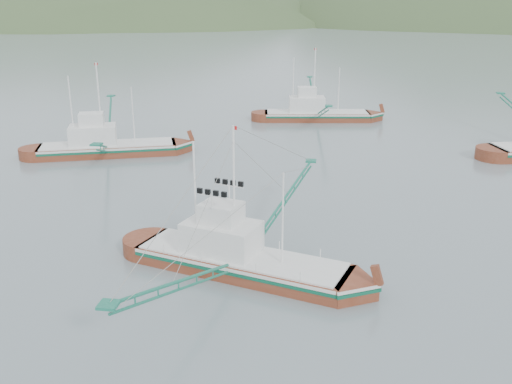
# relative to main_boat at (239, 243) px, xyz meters

# --- Properties ---
(ground) EXTENTS (1200.00, 1200.00, 0.00)m
(ground) POSITION_rel_main_boat_xyz_m (0.19, -0.10, -1.90)
(ground) COLOR slate
(ground) RESTS_ON ground
(main_boat) EXTENTS (13.86, 23.67, 9.83)m
(main_boat) POSITION_rel_main_boat_xyz_m (0.00, 0.00, 0.00)
(main_boat) COLOR maroon
(main_boat) RESTS_ON ground
(bg_boat_left) EXTENTS (14.86, 25.27, 10.56)m
(bg_boat_left) POSITION_rel_main_boat_xyz_m (-18.77, 25.44, 0.15)
(bg_boat_left) COLOR maroon
(bg_boat_left) RESTS_ON ground
(bg_boat_far) EXTENTS (14.76, 25.92, 10.55)m
(bg_boat_far) POSITION_rel_main_boat_xyz_m (2.68, 47.23, -0.26)
(bg_boat_far) COLOR maroon
(bg_boat_far) RESTS_ON ground
(headland_left) EXTENTS (448.00, 308.00, 210.00)m
(headland_left) POSITION_rel_main_boat_xyz_m (-179.81, 359.90, -1.90)
(headland_left) COLOR #394F28
(headland_left) RESTS_ON ground
(ridge_distant) EXTENTS (960.00, 400.00, 240.00)m
(ridge_distant) POSITION_rel_main_boat_xyz_m (30.19, 559.90, -1.90)
(ridge_distant) COLOR slate
(ridge_distant) RESTS_ON ground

